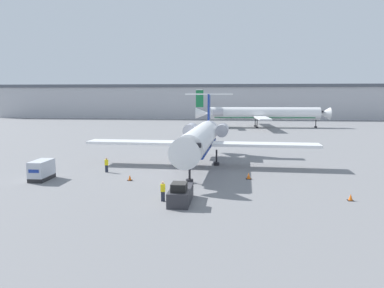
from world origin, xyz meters
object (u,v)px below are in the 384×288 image
luggage_cart (42,170)px  traffic_cone_left (130,178)px  traffic_cone_right (249,176)px  traffic_cone_mid (351,197)px  airplane_main (201,138)px  airplane_parked_far_left (260,113)px  worker_by_wing (107,165)px  pushback_tug (181,194)px  worker_near_tug (163,191)px

luggage_cart → traffic_cone_left: (9.89, 0.70, -0.79)m
traffic_cone_right → traffic_cone_left: bearing=-170.8°
traffic_cone_right → traffic_cone_mid: bearing=-41.9°
airplane_main → traffic_cone_left: bearing=-126.6°
luggage_cart → traffic_cone_right: bearing=7.0°
airplane_main → traffic_cone_mid: airplane_main is taller
traffic_cone_left → traffic_cone_right: traffic_cone_right is taller
traffic_cone_mid → airplane_parked_far_left: 75.86m
luggage_cart → traffic_cone_mid: luggage_cart is taller
worker_by_wing → traffic_cone_mid: 27.78m
pushback_tug → traffic_cone_left: pushback_tug is taller
traffic_cone_left → traffic_cone_mid: bearing=-14.6°
traffic_cone_left → pushback_tug: bearing=-49.1°
traffic_cone_mid → traffic_cone_right: bearing=138.1°
airplane_main → traffic_cone_right: size_ratio=42.99×
luggage_cart → traffic_cone_left: luggage_cart is taller
worker_by_wing → airplane_parked_far_left: 70.13m
worker_near_tug → worker_by_wing: 14.87m
pushback_tug → luggage_cart: 18.09m
pushback_tug → airplane_parked_far_left: (12.94, 77.81, 3.29)m
pushback_tug → worker_by_wing: bearing=132.2°
luggage_cart → airplane_parked_far_left: (29.57, 70.71, 2.93)m
airplane_main → traffic_cone_mid: 21.57m
pushback_tug → airplane_parked_far_left: airplane_parked_far_left is taller
airplane_main → worker_by_wing: airplane_main is taller
luggage_cart → airplane_main: bearing=31.1°
luggage_cart → worker_near_tug: size_ratio=1.86×
traffic_cone_mid → airplane_parked_far_left: airplane_parked_far_left is taller
pushback_tug → traffic_cone_right: bearing=57.0°
pushback_tug → worker_by_wing: pushback_tug is taller
traffic_cone_left → traffic_cone_mid: (21.95, -5.72, -0.02)m
worker_by_wing → traffic_cone_left: 5.78m
worker_by_wing → traffic_cone_mid: size_ratio=2.97×
worker_near_tug → worker_by_wing: worker_by_wing is taller
worker_by_wing → worker_near_tug: bearing=-52.0°
worker_near_tug → worker_by_wing: size_ratio=1.00×
traffic_cone_right → worker_near_tug: bearing=-129.6°
pushback_tug → worker_near_tug: 1.64m
worker_near_tug → traffic_cone_left: size_ratio=2.77×
airplane_main → luggage_cart: bearing=-148.9°
airplane_parked_far_left → airplane_main: bearing=-101.7°
airplane_main → worker_near_tug: size_ratio=17.03×
airplane_main → traffic_cone_left: size_ratio=47.12×
pushback_tug → traffic_cone_right: 11.84m
traffic_cone_right → airplane_main: bearing=129.3°
pushback_tug → traffic_cone_left: (-6.74, 7.79, -0.44)m
luggage_cart → worker_near_tug: luggage_cart is taller
worker_near_tug → traffic_cone_mid: (16.82, 1.91, -0.67)m
pushback_tug → traffic_cone_left: 10.31m
airplane_main → traffic_cone_left: (-7.12, -9.57, -3.41)m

